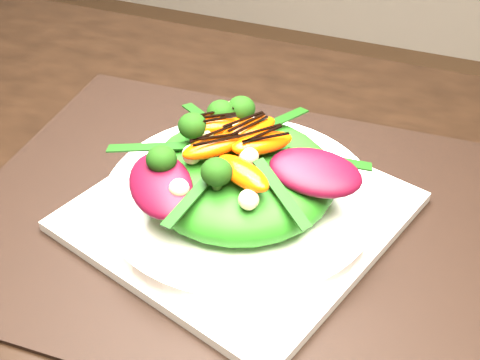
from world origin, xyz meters
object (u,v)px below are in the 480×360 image
(plate_base, at_px, (240,211))
(orange_segment, at_px, (256,128))
(placemat, at_px, (240,217))
(lettuce_mound, at_px, (240,177))
(salad_bowl, at_px, (240,200))

(plate_base, relative_size, orange_segment, 4.47)
(placemat, distance_m, lettuce_mound, 0.05)
(lettuce_mound, xyz_separation_m, orange_segment, (0.00, 0.03, 0.04))
(plate_base, bearing_deg, lettuce_mound, 0.00)
(plate_base, bearing_deg, orange_segment, 82.99)
(placemat, xyz_separation_m, salad_bowl, (0.00, 0.00, 0.02))
(placemat, xyz_separation_m, plate_base, (0.00, 0.00, 0.01))
(salad_bowl, bearing_deg, orange_segment, 82.99)
(salad_bowl, xyz_separation_m, lettuce_mound, (0.00, 0.00, 0.03))
(placemat, relative_size, salad_bowl, 2.04)
(lettuce_mound, bearing_deg, orange_segment, 82.99)
(placemat, bearing_deg, plate_base, 0.00)
(salad_bowl, bearing_deg, plate_base, 0.00)
(orange_segment, bearing_deg, lettuce_mound, -97.01)
(placemat, distance_m, plate_base, 0.01)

